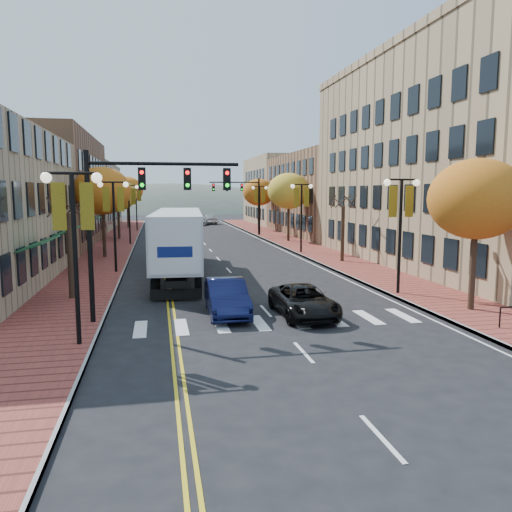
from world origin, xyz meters
TOP-DOWN VIEW (x-y plane):
  - ground at (0.00, 0.00)m, footprint 200.00×200.00m
  - sidewalk_left at (-9.00, 32.50)m, footprint 4.00×85.00m
  - sidewalk_right at (9.00, 32.50)m, footprint 4.00×85.00m
  - building_left_mid at (-17.00, 36.00)m, footprint 12.00×24.00m
  - building_left_far at (-17.00, 61.00)m, footprint 12.00×26.00m
  - building_right_near at (18.50, 16.00)m, footprint 15.00×28.00m
  - building_right_mid at (18.50, 42.00)m, footprint 15.00×24.00m
  - building_right_far at (18.50, 64.00)m, footprint 15.00×20.00m
  - tree_left_a at (-9.00, 8.00)m, footprint 0.28×0.28m
  - tree_left_b at (-9.00, 24.00)m, footprint 4.48×4.48m
  - tree_left_c at (-9.00, 40.00)m, footprint 4.16×4.16m
  - tree_left_d at (-9.00, 58.00)m, footprint 4.61×4.61m
  - tree_right_a at (9.00, 2.00)m, footprint 4.16×4.16m
  - tree_right_b at (9.00, 18.00)m, footprint 0.28×0.28m
  - tree_right_c at (9.00, 34.00)m, footprint 4.48×4.48m
  - tree_right_d at (9.00, 50.00)m, footprint 4.35×4.35m
  - lamp_left_a at (-7.50, 0.00)m, footprint 1.96×0.36m
  - lamp_left_b at (-7.50, 16.00)m, footprint 1.96×0.36m
  - lamp_left_c at (-7.50, 34.00)m, footprint 1.96×0.36m
  - lamp_left_d at (-7.50, 52.00)m, footprint 1.96×0.36m
  - lamp_right_a at (7.50, 6.00)m, footprint 1.96×0.36m
  - lamp_right_b at (7.50, 24.00)m, footprint 1.96×0.36m
  - lamp_right_c at (7.50, 42.00)m, footprint 1.96×0.36m
  - traffic_mast_near at (-5.48, 3.00)m, footprint 6.10×0.35m
  - traffic_mast_far at (5.48, 42.00)m, footprint 6.10×0.34m
  - semi_truck at (-3.42, 14.59)m, footprint 3.75×16.92m
  - navy_sedan at (-1.83, 3.72)m, footprint 1.75×4.77m
  - black_suv at (1.41, 2.76)m, footprint 2.29×4.84m
  - car_far_white at (-3.84, 51.16)m, footprint 1.62×3.84m
  - car_far_silver at (1.83, 63.20)m, footprint 2.56×5.22m
  - car_far_oncoming at (3.83, 65.77)m, footprint 2.19×4.88m

SIDE VIEW (x-z plane):
  - ground at x=0.00m, z-range 0.00..0.00m
  - sidewalk_left at x=-9.00m, z-range 0.00..0.15m
  - sidewalk_right at x=9.00m, z-range 0.00..0.15m
  - car_far_white at x=-3.84m, z-range 0.00..1.30m
  - black_suv at x=1.41m, z-range 0.00..1.34m
  - car_far_silver at x=1.83m, z-range 0.00..1.46m
  - car_far_oncoming at x=3.83m, z-range 0.00..1.55m
  - navy_sedan at x=-1.83m, z-range 0.00..1.56m
  - tree_left_a at x=-9.00m, z-range 0.15..4.35m
  - tree_right_b at x=9.00m, z-range 0.15..4.35m
  - semi_truck at x=-3.42m, z-range 0.35..4.55m
  - lamp_left_a at x=-7.50m, z-range 1.27..7.32m
  - lamp_left_b at x=-7.50m, z-range 1.27..7.32m
  - lamp_left_c at x=-7.50m, z-range 1.27..7.32m
  - lamp_left_d at x=-7.50m, z-range 1.27..7.32m
  - lamp_right_a at x=7.50m, z-range 1.27..7.32m
  - lamp_right_b at x=7.50m, z-range 1.27..7.32m
  - lamp_right_c at x=7.50m, z-range 1.27..7.32m
  - building_left_far at x=-17.00m, z-range 0.00..9.50m
  - traffic_mast_near at x=-5.48m, z-range 1.42..8.42m
  - traffic_mast_far at x=5.48m, z-range 1.42..8.42m
  - building_right_mid at x=18.50m, z-range 0.00..10.00m
  - tree_left_c at x=-9.00m, z-range 1.71..8.40m
  - tree_right_a at x=9.00m, z-range 1.71..8.40m
  - tree_right_d at x=9.00m, z-range 1.79..8.79m
  - tree_left_b at x=-9.00m, z-range 1.84..9.05m
  - tree_right_c at x=9.00m, z-range 1.84..9.05m
  - building_left_mid at x=-17.00m, z-range 0.00..11.00m
  - building_right_far at x=18.50m, z-range 0.00..11.00m
  - tree_left_d at x=-9.00m, z-range 1.89..9.31m
  - building_right_near at x=18.50m, z-range 0.00..15.00m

